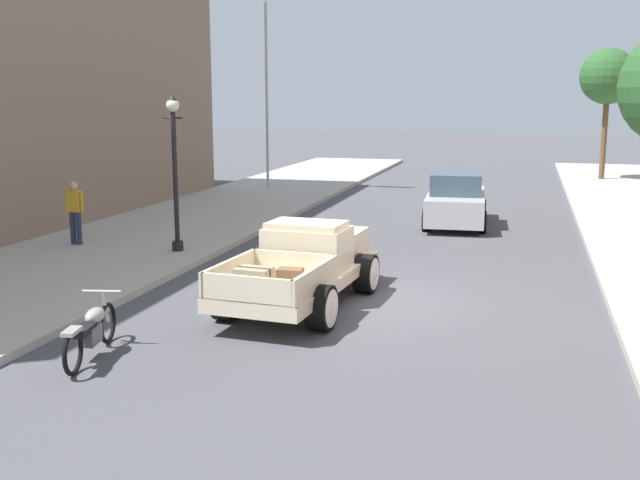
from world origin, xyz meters
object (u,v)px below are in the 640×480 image
object	(u,v)px
street_lamp_near	(175,161)
street_tree_farthest	(608,77)
hotrod_truck_cream	(305,264)
flagpole	(271,52)
motorcycle_parked	(91,330)
car_background_silver	(456,201)
pedestrian_sidewalk_left	(75,209)

from	to	relation	value
street_lamp_near	street_tree_farthest	world-z (taller)	street_tree_farthest
hotrod_truck_cream	flagpole	xyz separation A→B (m)	(-6.41, 16.73, 5.02)
motorcycle_parked	car_background_silver	size ratio (longest dim) A/B	0.48
flagpole	motorcycle_parked	bearing A→B (deg)	-78.63
car_background_silver	street_lamp_near	xyz separation A→B (m)	(-6.27, -6.61, 1.62)
pedestrian_sidewalk_left	street_lamp_near	world-z (taller)	street_lamp_near
car_background_silver	street_tree_farthest	xyz separation A→B (m)	(5.49, 14.13, 4.08)
motorcycle_parked	pedestrian_sidewalk_left	size ratio (longest dim) A/B	1.27
flagpole	street_tree_farthest	size ratio (longest dim) A/B	1.52
hotrod_truck_cream	car_background_silver	world-z (taller)	car_background_silver
car_background_silver	pedestrian_sidewalk_left	xyz separation A→B (m)	(-9.19, -6.57, 0.32)
street_lamp_near	car_background_silver	bearing A→B (deg)	46.50
hotrod_truck_cream	motorcycle_parked	size ratio (longest dim) A/B	2.41
flagpole	car_background_silver	bearing A→B (deg)	-39.40
hotrod_truck_cream	car_background_silver	xyz separation A→B (m)	(1.97, 9.85, 0.01)
street_tree_farthest	street_lamp_near	bearing A→B (deg)	-119.58
pedestrian_sidewalk_left	street_lamp_near	xyz separation A→B (m)	(2.92, -0.05, 1.30)
hotrod_truck_cream	flagpole	size ratio (longest dim) A/B	0.55
street_lamp_near	pedestrian_sidewalk_left	bearing A→B (deg)	179.11
pedestrian_sidewalk_left	street_tree_farthest	xyz separation A→B (m)	(14.69, 20.69, 3.76)
pedestrian_sidewalk_left	street_tree_farthest	distance (m)	25.65
car_background_silver	street_lamp_near	size ratio (longest dim) A/B	1.14
pedestrian_sidewalk_left	car_background_silver	bearing A→B (deg)	35.53
motorcycle_parked	hotrod_truck_cream	bearing A→B (deg)	60.31
motorcycle_parked	street_tree_farthest	size ratio (longest dim) A/B	0.35
hotrod_truck_cream	car_background_silver	size ratio (longest dim) A/B	1.14
pedestrian_sidewalk_left	street_tree_farthest	size ratio (longest dim) A/B	0.27
pedestrian_sidewalk_left	street_lamp_near	bearing A→B (deg)	-0.89
motorcycle_parked	flagpole	distance (m)	21.75
motorcycle_parked	car_background_silver	bearing A→B (deg)	72.98
hotrod_truck_cream	pedestrian_sidewalk_left	distance (m)	7.94
motorcycle_parked	street_tree_farthest	distance (m)	29.89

